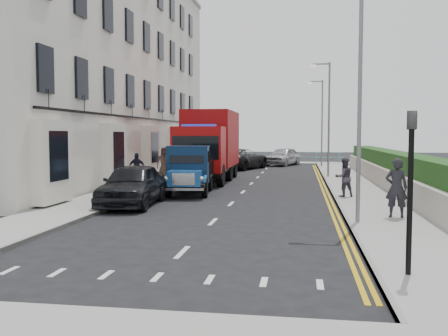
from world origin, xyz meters
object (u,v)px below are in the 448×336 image
lamp_far (321,118)px  pedestrian_east_near (396,188)px  lamp_mid (327,112)px  bedford_lorry (189,173)px  parked_car_front (132,185)px  red_lorry (209,144)px  lamp_near (356,88)px

lamp_far → pedestrian_east_near: bearing=-86.8°
lamp_mid → lamp_far: bearing=90.0°
lamp_mid → bedford_lorry: lamp_mid is taller
lamp_mid → parked_car_front: size_ratio=1.51×
red_lorry → parked_car_front: size_ratio=1.66×
lamp_near → lamp_mid: same height
parked_car_front → pedestrian_east_near: size_ratio=2.54×
bedford_lorry → red_lorry: bearing=86.9°
lamp_mid → red_lorry: size_ratio=0.91×
red_lorry → lamp_near: bearing=-63.8°
lamp_mid → pedestrian_east_near: 15.36m
lamp_mid → parked_car_front: bearing=-120.9°
red_lorry → parked_car_front: red_lorry is taller
lamp_far → parked_car_front: bearing=-108.7°
bedford_lorry → parked_car_front: 3.71m
lamp_mid → red_lorry: (-6.73, -2.76, -1.85)m
lamp_near → lamp_mid: (0.00, 16.00, 0.00)m
bedford_lorry → pedestrian_east_near: size_ratio=2.55×
lamp_near → bedford_lorry: 9.57m
lamp_near → lamp_far: 26.00m
lamp_mid → lamp_far: size_ratio=1.00×
pedestrian_east_near → lamp_far: bearing=-81.7°
lamp_near → parked_car_front: 8.93m
bedford_lorry → parked_car_front: (-1.38, -3.44, -0.19)m
red_lorry → bedford_lorry: bearing=-88.0°
lamp_mid → lamp_far: 10.00m
lamp_near → pedestrian_east_near: bearing=35.8°
parked_car_front → pedestrian_east_near: 9.38m
lamp_mid → lamp_far: same height
lamp_mid → red_lorry: bearing=-157.7°
lamp_near → lamp_mid: bearing=90.0°
lamp_near → parked_car_front: lamp_near is taller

